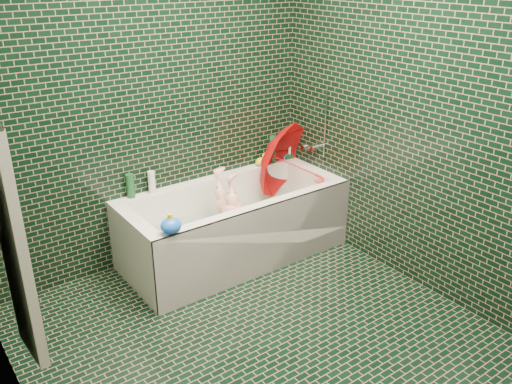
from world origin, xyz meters
TOP-DOWN VIEW (x-y plane):
  - floor at (0.00, 0.00)m, footprint 2.80×2.80m
  - wall_back at (0.00, 1.40)m, footprint 2.80×0.00m
  - wall_left at (-1.30, 0.00)m, footprint 0.00×2.80m
  - wall_right at (1.30, 0.00)m, footprint 0.00×2.80m
  - bathtub at (0.45, 1.01)m, footprint 1.70×0.75m
  - bath_mat at (0.45, 1.02)m, footprint 1.35×0.47m
  - water at (0.45, 1.02)m, footprint 1.48×0.53m
  - towel at (-1.24, 0.24)m, footprint 0.08×0.44m
  - faucet at (1.26, 1.02)m, footprint 0.18×0.19m
  - child at (0.42, 0.99)m, footprint 0.88×0.32m
  - umbrella at (1.08, 1.06)m, footprint 0.94×0.97m
  - soap_bottle_a at (1.22, 1.32)m, footprint 0.11×0.12m
  - soap_bottle_b at (1.21, 1.33)m, footprint 0.10×0.10m
  - soap_bottle_c at (1.24, 1.31)m, footprint 0.16×0.16m
  - bottle_right_tall at (1.07, 1.34)m, footprint 0.06×0.06m
  - bottle_right_pump at (1.25, 1.34)m, footprint 0.07×0.07m
  - bottle_left_tall at (-0.22, 1.37)m, footprint 0.07×0.07m
  - bottle_left_short at (-0.06, 1.35)m, footprint 0.06×0.06m
  - rubber_duck at (0.94, 1.33)m, footprint 0.13×0.09m
  - bath_toy at (-0.25, 0.68)m, footprint 0.15×0.13m

SIDE VIEW (x-z plane):
  - floor at x=0.00m, z-range 0.00..0.00m
  - bath_mat at x=0.45m, z-range 0.15..0.16m
  - bathtub at x=0.45m, z-range -0.06..0.49m
  - water at x=0.45m, z-range 0.30..0.30m
  - child at x=0.42m, z-range 0.15..0.47m
  - soap_bottle_a at x=1.22m, z-range 0.42..0.68m
  - soap_bottle_b at x=1.21m, z-range 0.46..0.64m
  - soap_bottle_c at x=1.24m, z-range 0.46..0.64m
  - rubber_duck at x=0.94m, z-range 0.54..0.65m
  - umbrella at x=1.08m, z-range 0.17..1.04m
  - bath_toy at x=-0.25m, z-range 0.54..0.68m
  - bottle_right_pump at x=1.25m, z-range 0.55..0.71m
  - bottle_left_short at x=-0.06m, z-range 0.55..0.72m
  - bottle_left_tall at x=-0.22m, z-range 0.55..0.73m
  - bottle_right_tall at x=1.07m, z-range 0.55..0.78m
  - faucet at x=1.26m, z-range 0.50..1.05m
  - towel at x=-1.24m, z-range 0.47..1.59m
  - wall_back at x=0.00m, z-range -0.15..2.65m
  - wall_left at x=-1.30m, z-range -0.15..2.65m
  - wall_right at x=1.30m, z-range -0.15..2.65m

